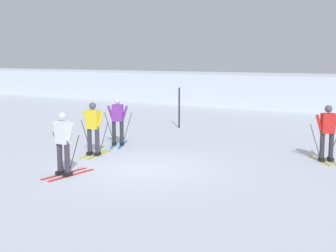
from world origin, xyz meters
TOP-DOWN VIEW (x-y plane):
  - ground_plane at (0.00, 0.00)m, footprint 120.00×120.00m
  - far_snow_ridge at (0.00, 19.76)m, footprint 80.00×6.05m
  - skier_yellow at (-2.36, 0.62)m, footprint 0.99×1.64m
  - skier_purple at (-2.80, 2.40)m, footprint 1.08×1.59m
  - skier_red at (4.12, 3.73)m, footprint 1.28×1.49m
  - skier_white at (-1.27, -1.77)m, footprint 1.00×1.61m
  - trail_marker_pole at (-3.21, 7.29)m, footprint 0.07×0.07m

SIDE VIEW (x-z plane):
  - ground_plane at x=0.00m, z-range 0.00..0.00m
  - trail_marker_pole at x=-3.21m, z-range 0.00..1.80m
  - skier_white at x=-1.27m, z-range 0.06..1.77m
  - skier_yellow at x=-2.36m, z-range 0.06..1.77m
  - skier_red at x=4.12m, z-range 0.06..1.77m
  - skier_purple at x=-2.80m, z-range 0.06..1.77m
  - far_snow_ridge at x=0.00m, z-range 0.00..2.03m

